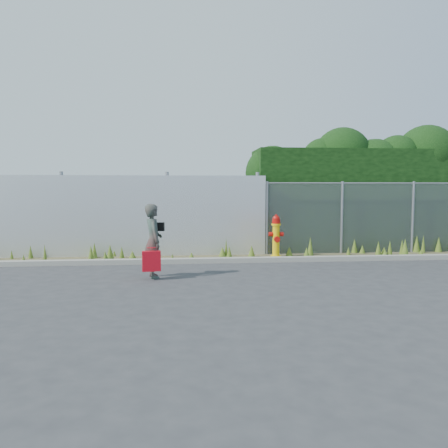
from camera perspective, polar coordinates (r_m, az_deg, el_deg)
ground at (r=9.20m, az=2.70°, el=-6.90°), size 80.00×80.00×0.00m
curb at (r=10.95m, az=1.37°, el=-4.73°), size 16.00×0.22×0.12m
weed_strip at (r=11.74m, az=6.05°, el=-3.75°), size 16.00×1.29×0.55m
corrugated_fence at (r=12.12m, az=-14.75°, el=0.98°), size 8.50×0.21×2.30m
chainlink_fence at (r=13.17m, az=19.41°, el=0.84°), size 6.50×0.07×2.05m
hedge at (r=14.19m, az=18.57°, el=5.23°), size 7.60×1.97×3.81m
fire_hydrant at (r=11.69m, az=6.82°, el=-1.67°), size 0.39×0.35×1.17m
woman at (r=9.13m, az=-9.23°, el=-2.19°), size 0.50×0.63×1.53m
red_tote_bag at (r=8.92m, az=-9.46°, el=-4.80°), size 0.37×0.14×0.48m
black_shoulder_bag at (r=9.23m, az=-8.55°, el=-0.35°), size 0.24×0.10×0.18m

